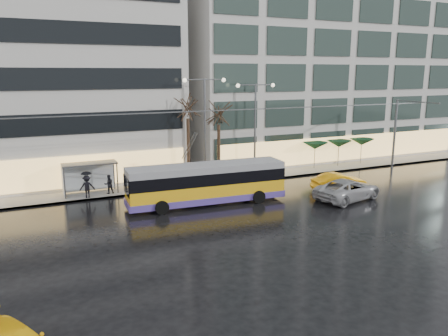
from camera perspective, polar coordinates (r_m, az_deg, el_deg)
ground at (r=29.13m, az=1.96°, el=-6.94°), size 140.00×140.00×0.00m
sidewalk at (r=42.25m, az=-4.07°, el=-0.75°), size 80.00×10.00×0.15m
kerb at (r=37.78m, az=-1.44°, el=-2.30°), size 80.00×0.10×0.15m
building_right at (r=53.76m, az=11.56°, el=15.32°), size 32.00×14.00×25.00m
trolleybus at (r=32.44m, az=-2.27°, el=-2.19°), size 11.94×4.93×5.48m
catenary at (r=35.55m, az=-2.26°, el=3.65°), size 42.24×5.12×7.00m
bus_shelter at (r=36.31m, az=-17.76°, el=-0.43°), size 4.20×1.60×2.51m
street_lamp_near at (r=38.35m, az=-2.52°, el=6.90°), size 3.96×0.36×9.03m
street_lamp_far at (r=40.50m, az=4.10°, el=6.77°), size 3.96×0.36×8.53m
tree_a at (r=37.91m, az=-4.78°, el=8.47°), size 3.20×3.20×8.40m
tree_b at (r=39.26m, az=-0.70°, el=7.63°), size 3.20×3.20×7.70m
parasol_a at (r=44.83m, az=11.81°, el=2.87°), size 2.50×2.50×2.65m
parasol_b at (r=46.66m, az=14.79°, el=3.08°), size 2.50×2.50×2.65m
parasol_c at (r=48.60m, az=17.54°, el=3.27°), size 2.50×2.50×2.65m
taxi_b at (r=37.38m, az=14.79°, el=-1.81°), size 4.70×2.21×1.49m
sedan_silver at (r=35.04m, az=15.87°, el=-2.71°), size 6.24×3.87×1.61m
pedestrian_a at (r=36.88m, az=-11.67°, el=-0.50°), size 1.06×1.08×2.19m
pedestrian_b at (r=36.05m, az=-14.81°, el=-2.06°), size 0.78×0.63×1.52m
pedestrian_c at (r=35.22m, az=-17.47°, el=-1.96°), size 1.21×0.90×2.11m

